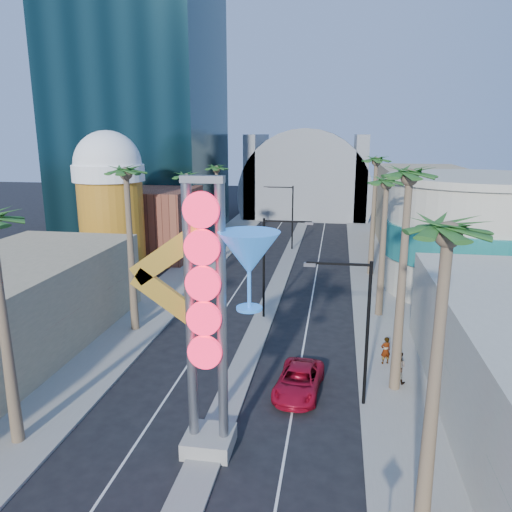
{
  "coord_description": "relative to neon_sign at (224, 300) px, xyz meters",
  "views": [
    {
      "loc": [
        5.42,
        -16.63,
        14.2
      ],
      "look_at": [
        -0.4,
        18.71,
        5.36
      ],
      "focal_mm": 35.0,
      "sensor_mm": 36.0,
      "label": 1
    }
  ],
  "objects": [
    {
      "name": "pedestrian_b",
      "position": [
        8.42,
        7.75,
        -6.21
      ],
      "size": [
        1.11,
        0.99,
        1.9
      ],
      "primitive_type": "imported",
      "rotation": [
        0.0,
        0.0,
        2.79
      ],
      "color": "gray",
      "rests_on": "sidewalk_east"
    },
    {
      "name": "pedestrian_a",
      "position": [
        7.92,
        10.11,
        -6.27
      ],
      "size": [
        0.75,
        0.63,
        1.77
      ],
      "primitive_type": "imported",
      "rotation": [
        0.0,
        0.0,
        3.51
      ],
      "color": "gray",
      "rests_on": "sidewalk_east"
    },
    {
      "name": "palm_3",
      "position": [
        -9.82,
        39.04,
        2.17
      ],
      "size": [
        2.4,
        2.4,
        11.2
      ],
      "color": "brown",
      "rests_on": "ground"
    },
    {
      "name": "palm_1",
      "position": [
        -9.82,
        13.04,
        3.52
      ],
      "size": [
        2.4,
        2.4,
        12.7
      ],
      "color": "brown",
      "rests_on": "ground"
    },
    {
      "name": "filler_east",
      "position": [
        15.18,
        45.04,
        -2.31
      ],
      "size": [
        10.0,
        20.0,
        10.0
      ],
      "primitive_type": "cube",
      "color": "#9A8863",
      "rests_on": "ground"
    },
    {
      "name": "streetlight_1",
      "position": [
        -1.36,
        41.04,
        -2.43
      ],
      "size": [
        3.79,
        0.25,
        8.0
      ],
      "color": "black",
      "rests_on": "ground"
    },
    {
      "name": "brick_filler_west",
      "position": [
        -16.82,
        35.04,
        -3.31
      ],
      "size": [
        10.0,
        10.0,
        8.0
      ],
      "primitive_type": "cube",
      "color": "brown",
      "rests_on": "ground"
    },
    {
      "name": "sidewalk_east",
      "position": [
        8.68,
        32.04,
        -7.23
      ],
      "size": [
        5.0,
        100.0,
        0.15
      ],
      "primitive_type": "cube",
      "color": "gray",
      "rests_on": "ground"
    },
    {
      "name": "ground",
      "position": [
        -0.82,
        -2.96,
        -7.31
      ],
      "size": [
        240.0,
        240.0,
        0.0
      ],
      "primitive_type": "plane",
      "color": "black",
      "rests_on": "ground"
    },
    {
      "name": "streetlight_2",
      "position": [
        5.91,
        5.04,
        -2.47
      ],
      "size": [
        3.45,
        0.25,
        8.0
      ],
      "color": "black",
      "rests_on": "ground"
    },
    {
      "name": "palm_2",
      "position": [
        -9.82,
        27.04,
        2.17
      ],
      "size": [
        2.4,
        2.4,
        11.2
      ],
      "color": "brown",
      "rests_on": "ground"
    },
    {
      "name": "palm_4",
      "position": [
        8.18,
        -2.96,
        3.07
      ],
      "size": [
        2.4,
        2.4,
        12.2
      ],
      "color": "brown",
      "rests_on": "ground"
    },
    {
      "name": "red_pickup",
      "position": [
        2.84,
        5.89,
        -6.6
      ],
      "size": [
        2.82,
        5.32,
        1.42
      ],
      "primitive_type": "imported",
      "rotation": [
        0.0,
        0.0,
        -0.09
      ],
      "color": "#B40D28",
      "rests_on": "ground"
    },
    {
      "name": "palm_5",
      "position": [
        8.18,
        7.04,
        3.96
      ],
      "size": [
        2.4,
        2.4,
        13.2
      ],
      "color": "brown",
      "rests_on": "ground"
    },
    {
      "name": "palm_7",
      "position": [
        8.18,
        31.04,
        3.52
      ],
      "size": [
        2.4,
        2.4,
        12.7
      ],
      "color": "brown",
      "rests_on": "ground"
    },
    {
      "name": "streetlight_0",
      "position": [
        -0.27,
        17.04,
        -2.43
      ],
      "size": [
        3.79,
        0.25,
        8.0
      ],
      "color": "black",
      "rests_on": "ground"
    },
    {
      "name": "median",
      "position": [
        -0.82,
        35.04,
        -7.23
      ],
      "size": [
        1.6,
        84.0,
        0.15
      ],
      "primitive_type": "cube",
      "color": "gray",
      "rests_on": "ground"
    },
    {
      "name": "beer_mug",
      "position": [
        -17.82,
        27.04,
        0.54
      ],
      "size": [
        7.0,
        7.0,
        14.5
      ],
      "color": "#AE6F17",
      "rests_on": "ground"
    },
    {
      "name": "hotel_tower",
      "position": [
        -22.82,
        49.04,
        17.69
      ],
      "size": [
        20.0,
        20.0,
        50.0
      ],
      "primitive_type": "cube",
      "color": "black",
      "rests_on": "ground"
    },
    {
      "name": "sidewalk_west",
      "position": [
        -10.32,
        32.04,
        -7.23
      ],
      "size": [
        5.0,
        100.0,
        0.15
      ],
      "primitive_type": "cube",
      "color": "gray",
      "rests_on": "ground"
    },
    {
      "name": "palm_6",
      "position": [
        8.18,
        19.04,
        2.62
      ],
      "size": [
        2.4,
        2.4,
        11.7
      ],
      "color": "brown",
      "rests_on": "ground"
    },
    {
      "name": "canopy",
      "position": [
        -0.82,
        69.04,
        -3.0
      ],
      "size": [
        22.0,
        16.0,
        22.0
      ],
      "color": "slate",
      "rests_on": "ground"
    },
    {
      "name": "turquoise_building",
      "position": [
        17.18,
        27.04,
        -2.06
      ],
      "size": [
        16.6,
        16.6,
        10.6
      ],
      "color": "#B4AF98",
      "rests_on": "ground"
    },
    {
      "name": "neon_sign",
      "position": [
        0.0,
        0.0,
        0.0
      ],
      "size": [
        6.53,
        2.6,
        12.55
      ],
      "color": "gray",
      "rests_on": "ground"
    }
  ]
}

